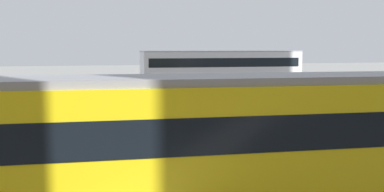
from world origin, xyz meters
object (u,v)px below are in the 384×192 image
at_px(double_decker_bus, 221,77).
at_px(pedestrian_near_railing, 177,114).
at_px(info_sign, 6,108).
at_px(tram_yellow, 190,137).

relative_size(double_decker_bus, pedestrian_near_railing, 7.08).
bearing_deg(pedestrian_near_railing, info_sign, 11.17).
bearing_deg(double_decker_bus, info_sign, 40.27).
xyz_separation_m(double_decker_bus, tram_yellow, (7.54, 18.87, -0.25)).
distance_m(double_decker_bus, info_sign, 16.84).
distance_m(pedestrian_near_railing, info_sign, 7.49).
bearing_deg(tram_yellow, pedestrian_near_railing, -102.03).
bearing_deg(tram_yellow, info_sign, -56.37).
bearing_deg(double_decker_bus, tram_yellow, 68.22).
height_order(double_decker_bus, info_sign, double_decker_bus).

